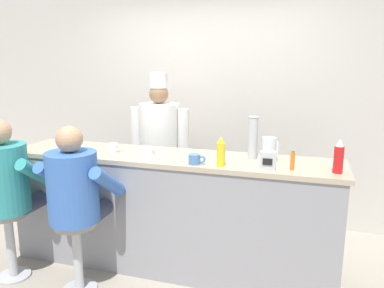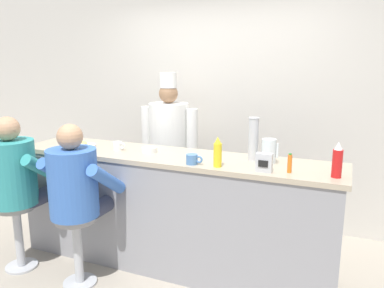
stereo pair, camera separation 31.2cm
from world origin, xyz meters
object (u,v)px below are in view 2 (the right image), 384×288
hot_sauce_bottle_orange (290,163)px  coffee_mug_blue (192,159)px  mustard_bottle_yellow (218,153)px  breakfast_plate (82,145)px  napkin_dispenser_chrome (264,163)px  cereal_bowl (149,150)px  diner_seated_blue (76,187)px  cup_stack_steel (253,139)px  coffee_mug_white (118,146)px  diner_seated_teal (16,176)px  ketchup_bottle_red (337,161)px  cook_in_whites_near (169,144)px  water_pitcher_clear (269,151)px

hot_sauce_bottle_orange → coffee_mug_blue: size_ratio=1.04×
mustard_bottle_yellow → breakfast_plate: size_ratio=0.90×
coffee_mug_blue → napkin_dispenser_chrome: bearing=0.8°
cereal_bowl → diner_seated_blue: size_ratio=0.10×
mustard_bottle_yellow → cup_stack_steel: bearing=56.5°
breakfast_plate → cereal_bowl: 0.71m
coffee_mug_white → cup_stack_steel: cup_stack_steel is taller
cereal_bowl → diner_seated_teal: size_ratio=0.10×
ketchup_bottle_red → cup_stack_steel: size_ratio=0.71×
coffee_mug_blue → cook_in_whites_near: bearing=125.1°
water_pitcher_clear → cereal_bowl: (-1.05, -0.06, -0.07)m
water_pitcher_clear → hot_sauce_bottle_orange: bearing=-47.2°
water_pitcher_clear → diner_seated_blue: 1.57m
diner_seated_teal → diner_seated_blue: bearing=-0.1°
water_pitcher_clear → coffee_mug_blue: size_ratio=1.40×
hot_sauce_bottle_orange → cereal_bowl: hot_sauce_bottle_orange is taller
cereal_bowl → coffee_mug_white: size_ratio=1.10×
cup_stack_steel → mustard_bottle_yellow: bearing=-123.5°
diner_seated_teal → cereal_bowl: bearing=28.9°
ketchup_bottle_red → mustard_bottle_yellow: size_ratio=1.08×
water_pitcher_clear → coffee_mug_white: bearing=-176.2°
cup_stack_steel → napkin_dispenser_chrome: cup_stack_steel is taller
cup_stack_steel → napkin_dispenser_chrome: bearing=-62.1°
water_pitcher_clear → diner_seated_blue: (-1.41, -0.62, -0.29)m
water_pitcher_clear → napkin_dispenser_chrome: bearing=-85.3°
hot_sauce_bottle_orange → diner_seated_blue: 1.68m
cook_in_whites_near → hot_sauce_bottle_orange: bearing=-33.1°
cereal_bowl → coffee_mug_blue: size_ratio=0.97×
breakfast_plate → cereal_bowl: breakfast_plate is taller
cereal_bowl → coffee_mug_blue: bearing=-22.7°
coffee_mug_white → napkin_dispenser_chrome: size_ratio=0.88×
hot_sauce_bottle_orange → cup_stack_steel: size_ratio=0.41×
coffee_mug_blue → coffee_mug_white: bearing=167.4°
coffee_mug_white → breakfast_plate: bearing=-177.9°
napkin_dispenser_chrome → water_pitcher_clear: bearing=94.7°
napkin_dispenser_chrome → coffee_mug_blue: bearing=-179.2°
cup_stack_steel → diner_seated_blue: 1.48m
napkin_dispenser_chrome → diner_seated_blue: (-1.43, -0.36, -0.27)m
cereal_bowl → coffee_mug_white: 0.31m
mustard_bottle_yellow → napkin_dispenser_chrome: (0.36, 0.00, -0.04)m
cereal_bowl → diner_seated_teal: diner_seated_teal is taller
breakfast_plate → diner_seated_teal: (-0.31, -0.52, -0.20)m
hot_sauce_bottle_orange → napkin_dispenser_chrome: 0.18m
water_pitcher_clear → cereal_bowl: bearing=-176.7°
hot_sauce_bottle_orange → cereal_bowl: bearing=173.0°
coffee_mug_white → cereal_bowl: bearing=5.6°
mustard_bottle_yellow → coffee_mug_white: 1.04m
cook_in_whites_near → coffee_mug_blue: bearing=-54.9°
coffee_mug_blue → diner_seated_teal: 1.58m
napkin_dispenser_chrome → diner_seated_teal: (-2.09, -0.36, -0.26)m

